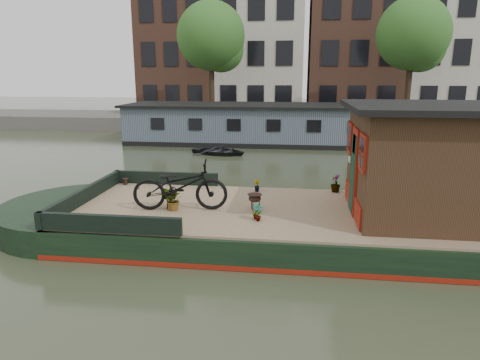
# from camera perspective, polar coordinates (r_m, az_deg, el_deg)

# --- Properties ---
(ground) EXTENTS (120.00, 120.00, 0.00)m
(ground) POSITION_cam_1_polar(r_m,az_deg,el_deg) (10.17, 12.04, -7.58)
(ground) COLOR #303723
(ground) RESTS_ON ground
(houseboat_hull) EXTENTS (14.01, 4.02, 0.60)m
(houseboat_hull) POSITION_cam_1_polar(r_m,az_deg,el_deg) (10.05, 4.49, -5.91)
(houseboat_hull) COLOR black
(houseboat_hull) RESTS_ON ground
(houseboat_deck) EXTENTS (11.80, 3.80, 0.05)m
(houseboat_deck) POSITION_cam_1_polar(r_m,az_deg,el_deg) (9.97, 12.22, -4.23)
(houseboat_deck) COLOR #A08563
(houseboat_deck) RESTS_ON houseboat_hull
(bow_bulwark) EXTENTS (3.00, 4.00, 0.35)m
(bow_bulwark) POSITION_cam_1_polar(r_m,az_deg,el_deg) (10.72, -15.82, -2.05)
(bow_bulwark) COLOR black
(bow_bulwark) RESTS_ON houseboat_deck
(cabin) EXTENTS (4.00, 3.50, 2.42)m
(cabin) POSITION_cam_1_polar(r_m,az_deg,el_deg) (10.10, 25.06, 2.34)
(cabin) COLOR black
(cabin) RESTS_ON houseboat_deck
(bicycle) EXTENTS (2.24, 1.06, 1.13)m
(bicycle) POSITION_cam_1_polar(r_m,az_deg,el_deg) (9.80, -7.99, -0.75)
(bicycle) COLOR black
(bicycle) RESTS_ON houseboat_deck
(potted_plant_a) EXTENTS (0.23, 0.19, 0.38)m
(potted_plant_a) POSITION_cam_1_polar(r_m,az_deg,el_deg) (9.05, 2.39, -4.35)
(potted_plant_a) COLOR brown
(potted_plant_a) RESTS_ON houseboat_deck
(potted_plant_b) EXTENTS (0.22, 0.23, 0.32)m
(potted_plant_b) POSITION_cam_1_polar(r_m,az_deg,el_deg) (11.33, 2.24, -0.75)
(potted_plant_b) COLOR maroon
(potted_plant_b) RESTS_ON houseboat_deck
(potted_plant_c) EXTENTS (0.55, 0.52, 0.49)m
(potted_plant_c) POSITION_cam_1_polar(r_m,az_deg,el_deg) (9.84, -9.03, -2.66)
(potted_plant_c) COLOR maroon
(potted_plant_c) RESTS_ON houseboat_deck
(potted_plant_d) EXTENTS (0.34, 0.34, 0.46)m
(potted_plant_d) POSITION_cam_1_polar(r_m,az_deg,el_deg) (11.54, 12.63, -0.44)
(potted_plant_d) COLOR #935A28
(potted_plant_d) RESTS_ON houseboat_deck
(potted_plant_e) EXTENTS (0.16, 0.20, 0.34)m
(potted_plant_e) POSITION_cam_1_polar(r_m,az_deg,el_deg) (9.18, 2.08, -4.20)
(potted_plant_e) COLOR #9B4A2D
(potted_plant_e) RESTS_ON houseboat_deck
(brazier_front) EXTENTS (0.47, 0.47, 0.39)m
(brazier_front) POSITION_cam_1_polar(r_m,az_deg,el_deg) (10.06, -9.35, -2.60)
(brazier_front) COLOR black
(brazier_front) RESTS_ON houseboat_deck
(brazier_rear) EXTENTS (0.45, 0.45, 0.38)m
(brazier_rear) POSITION_cam_1_polar(r_m,az_deg,el_deg) (9.78, 1.97, -2.96)
(brazier_rear) COLOR black
(brazier_rear) RESTS_ON houseboat_deck
(bollard_port) EXTENTS (0.16, 0.16, 0.18)m
(bollard_port) POSITION_cam_1_polar(r_m,az_deg,el_deg) (12.45, -15.02, -0.20)
(bollard_port) COLOR black
(bollard_port) RESTS_ON houseboat_deck
(bollard_stbd) EXTENTS (0.17, 0.17, 0.19)m
(bollard_stbd) POSITION_cam_1_polar(r_m,az_deg,el_deg) (9.53, -22.74, -5.11)
(bollard_stbd) COLOR black
(bollard_stbd) RESTS_ON houseboat_deck
(dinghy) EXTENTS (3.15, 2.67, 0.55)m
(dinghy) POSITION_cam_1_polar(r_m,az_deg,el_deg) (20.31, -2.81, 4.24)
(dinghy) COLOR black
(dinghy) RESTS_ON ground
(far_houseboat) EXTENTS (20.40, 4.40, 2.11)m
(far_houseboat) POSITION_cam_1_polar(r_m,az_deg,el_deg) (23.62, 9.64, 7.11)
(far_houseboat) COLOR slate
(far_houseboat) RESTS_ON ground
(quay) EXTENTS (60.00, 6.00, 0.90)m
(quay) POSITION_cam_1_polar(r_m,az_deg,el_deg) (30.13, 9.19, 7.56)
(quay) COLOR #47443F
(quay) RESTS_ON ground
(townhouse_row) EXTENTS (27.25, 8.00, 16.50)m
(townhouse_row) POSITION_cam_1_polar(r_m,az_deg,el_deg) (37.21, 9.62, 20.21)
(townhouse_row) COLOR brown
(townhouse_row) RESTS_ON ground
(tree_left) EXTENTS (4.40, 4.40, 7.40)m
(tree_left) POSITION_cam_1_polar(r_m,az_deg,el_deg) (29.13, -3.56, 18.22)
(tree_left) COLOR #332316
(tree_left) RESTS_ON quay
(tree_right) EXTENTS (4.40, 4.40, 7.40)m
(tree_right) POSITION_cam_1_polar(r_m,az_deg,el_deg) (29.46, 22.30, 17.22)
(tree_right) COLOR #332316
(tree_right) RESTS_ON quay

